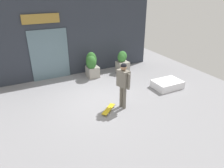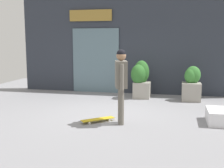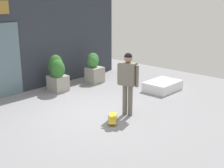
% 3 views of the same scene
% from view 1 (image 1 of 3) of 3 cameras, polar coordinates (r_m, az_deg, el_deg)
% --- Properties ---
extents(ground_plane, '(12.00, 12.00, 0.00)m').
position_cam_1_polar(ground_plane, '(8.42, -3.07, -4.04)').
color(ground_plane, gray).
extents(building_facade, '(8.26, 0.31, 3.65)m').
position_cam_1_polar(building_facade, '(10.54, -10.67, 12.13)').
color(building_facade, '#2D333D').
rests_on(building_facade, ground_plane).
extents(skateboarder, '(0.37, 0.60, 1.74)m').
position_cam_1_polar(skateboarder, '(7.35, 3.10, 0.80)').
color(skateboarder, '#666056').
rests_on(skateboarder, ground_plane).
extents(skateboard, '(0.75, 0.69, 0.08)m').
position_cam_1_polar(skateboard, '(7.62, -0.95, -6.88)').
color(skateboard, gold).
rests_on(skateboard, ground_plane).
extents(planter_box_left, '(0.60, 0.59, 1.12)m').
position_cam_1_polar(planter_box_left, '(10.85, 2.82, 6.07)').
color(planter_box_left, gray).
rests_on(planter_box_left, ground_plane).
extents(planter_box_right, '(0.64, 0.71, 1.27)m').
position_cam_1_polar(planter_box_right, '(10.21, -5.58, 5.28)').
color(planter_box_right, gray).
rests_on(planter_box_right, ground_plane).
extents(snow_ledge, '(1.24, 0.90, 0.33)m').
position_cam_1_polar(snow_ledge, '(9.58, 14.89, -0.06)').
color(snow_ledge, white).
rests_on(snow_ledge, ground_plane).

